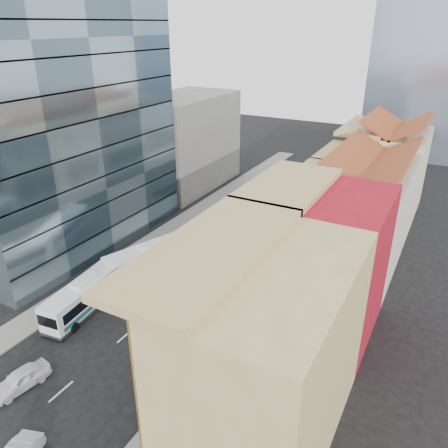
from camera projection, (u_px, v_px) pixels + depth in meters
The scene contains 14 objects.
ground at pixel (50, 401), 30.07m from camera, with size 200.00×200.00×0.00m, color black.
sidewalk_right at pixel (283, 281), 43.90m from camera, with size 3.00×90.00×0.15m, color slate.
sidewalk_left at pixel (148, 244), 51.28m from camera, with size 3.00×90.00×0.15m, color slate.
shophouse_tan at pixel (269, 357), 25.47m from camera, with size 8.00×14.00×12.00m, color tan.
shophouse_red at pixel (328, 265), 35.05m from camera, with size 8.00×10.00×12.00m, color #A91322.
shophouse_cream_near at pixel (355, 232), 43.05m from camera, with size 8.00×9.00×10.00m, color beige.
shophouse_cream_mid at pixel (373, 202), 50.23m from camera, with size 8.00×9.00×10.00m, color beige.
shophouse_cream_far at pixel (390, 173), 58.39m from camera, with size 8.00×12.00×11.00m, color beige.
office_tower at pixel (56, 113), 46.32m from camera, with size 12.00×26.00×30.00m, color #3E5463.
office_block_far at pixel (185, 142), 67.59m from camera, with size 10.00×18.00×14.00m, color gray.
bus_left_near at pixel (86, 294), 39.25m from camera, with size 2.29×9.77×3.13m, color white, non-canonical shape.
bus_left_far at pixel (152, 257), 45.30m from camera, with size 2.39×10.21×3.27m, color white, non-canonical shape.
bus_right at pixel (216, 300), 37.79m from camera, with size 2.76×11.78×3.78m, color white, non-canonical shape.
sedan_left at pixel (21, 379), 30.97m from camera, with size 1.69×4.18×1.42m, color white.
Camera 1 is at (21.16, -13.74, 23.71)m, focal length 35.00 mm.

